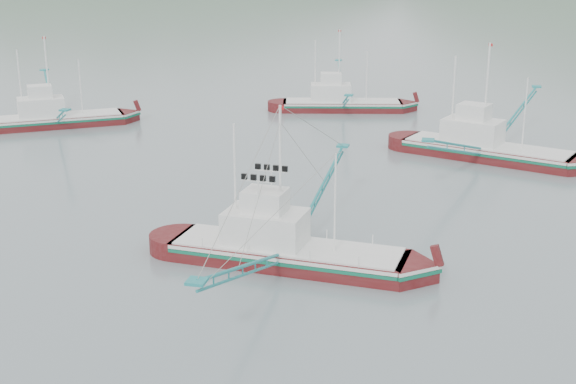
% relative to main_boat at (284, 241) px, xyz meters
% --- Properties ---
extents(ground, '(1200.00, 1200.00, 0.00)m').
position_rel_main_boat_xyz_m(ground, '(-0.61, -2.53, -1.42)').
color(ground, slate).
rests_on(ground, ground).
extents(main_boat, '(13.74, 24.41, 9.89)m').
position_rel_main_boat_xyz_m(main_boat, '(0.00, 0.00, 0.00)').
color(main_boat, '#4B0C0E').
rests_on(main_boat, ground).
extents(bg_boat_far, '(13.25, 22.92, 9.40)m').
position_rel_main_boat_xyz_m(bg_boat_far, '(-4.25, 43.67, 0.24)').
color(bg_boat_far, '#4B0C0E').
rests_on(bg_boat_far, ground).
extents(bg_boat_left, '(16.87, 21.43, 9.60)m').
position_rel_main_boat_xyz_m(bg_boat_left, '(-30.56, 29.36, 0.62)').
color(bg_boat_left, '#4B0C0E').
rests_on(bg_boat_left, ground).
extents(bg_boat_right, '(14.74, 25.05, 10.48)m').
position_rel_main_boat_xyz_m(bg_boat_right, '(11.12, 26.47, 0.63)').
color(bg_boat_right, '#4B0C0E').
rests_on(bg_boat_right, ground).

